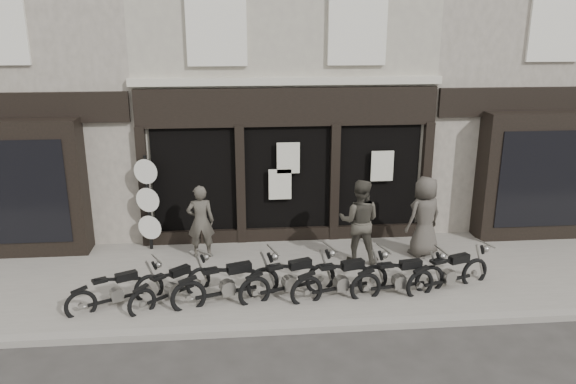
{
  "coord_description": "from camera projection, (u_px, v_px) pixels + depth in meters",
  "views": [
    {
      "loc": [
        -1.17,
        -10.19,
        5.38
      ],
      "look_at": [
        -0.11,
        1.6,
        1.77
      ],
      "focal_mm": 35.0,
      "sensor_mm": 36.0,
      "label": 1
    }
  ],
  "objects": [
    {
      "name": "motorcycle_5",
      "position": [
        399.0,
        281.0,
        11.25
      ],
      "size": [
        2.04,
        0.64,
        0.98
      ],
      "rotation": [
        0.0,
        0.0,
        0.16
      ],
      "color": "black",
      "rests_on": "ground"
    },
    {
      "name": "kerb",
      "position": [
        308.0,
        327.0,
        10.17
      ],
      "size": [
        30.0,
        0.25,
        0.13
      ],
      "primitive_type": "cube",
      "color": "gray",
      "rests_on": "ground_plane"
    },
    {
      "name": "advert_sign_post",
      "position": [
        148.0,
        207.0,
        13.2
      ],
      "size": [
        0.57,
        0.38,
        2.43
      ],
      "rotation": [
        0.0,
        0.0,
        -0.33
      ],
      "color": "black",
      "rests_on": "ground"
    },
    {
      "name": "man_right",
      "position": [
        424.0,
        216.0,
        12.93
      ],
      "size": [
        1.09,
        0.92,
        1.89
      ],
      "primitive_type": "imported",
      "rotation": [
        0.0,
        0.0,
        3.56
      ],
      "color": "#423E37",
      "rests_on": "pavement"
    },
    {
      "name": "pavement",
      "position": [
        296.0,
        276.0,
        12.22
      ],
      "size": [
        30.0,
        4.2,
        0.12
      ],
      "primitive_type": "cube",
      "color": "slate",
      "rests_on": "ground_plane"
    },
    {
      "name": "neighbour_right",
      "position": [
        495.0,
        69.0,
        16.36
      ],
      "size": [
        5.6,
        6.73,
        8.34
      ],
      "color": "#A29788",
      "rests_on": "ground"
    },
    {
      "name": "motorcycle_0",
      "position": [
        117.0,
        294.0,
        10.78
      ],
      "size": [
        1.76,
        1.08,
        0.91
      ],
      "rotation": [
        0.0,
        0.0,
        0.46
      ],
      "color": "black",
      "rests_on": "ground"
    },
    {
      "name": "motorcycle_3",
      "position": [
        290.0,
        282.0,
        11.16
      ],
      "size": [
        2.03,
        0.99,
        1.01
      ],
      "rotation": [
        0.0,
        0.0,
        0.34
      ],
      "color": "black",
      "rests_on": "ground"
    },
    {
      "name": "motorcycle_1",
      "position": [
        172.0,
        289.0,
        10.97
      ],
      "size": [
        1.58,
        1.4,
        0.91
      ],
      "rotation": [
        0.0,
        0.0,
        0.7
      ],
      "color": "black",
      "rests_on": "ground"
    },
    {
      "name": "neighbour_left",
      "position": [
        46.0,
        72.0,
        15.27
      ],
      "size": [
        5.6,
        6.73,
        8.34
      ],
      "color": "#A29788",
      "rests_on": "ground"
    },
    {
      "name": "man_left",
      "position": [
        201.0,
        221.0,
        12.86
      ],
      "size": [
        0.65,
        0.44,
        1.72
      ],
      "primitive_type": "imported",
      "rotation": [
        0.0,
        0.0,
        3.2
      ],
      "color": "#403C35",
      "rests_on": "pavement"
    },
    {
      "name": "ground_plane",
      "position": [
        301.0,
        298.0,
        11.38
      ],
      "size": [
        90.0,
        90.0,
        0.0
      ],
      "primitive_type": "plane",
      "color": "#2D2B28",
      "rests_on": "ground"
    },
    {
      "name": "motorcycle_2",
      "position": [
        228.0,
        287.0,
        10.93
      ],
      "size": [
        2.13,
        0.97,
        1.05
      ],
      "rotation": [
        0.0,
        0.0,
        0.31
      ],
      "color": "black",
      "rests_on": "ground"
    },
    {
      "name": "man_centre",
      "position": [
        359.0,
        221.0,
        12.58
      ],
      "size": [
        1.1,
        0.96,
        1.92
      ],
      "primitive_type": "imported",
      "rotation": [
        0.0,
        0.0,
        2.86
      ],
      "color": "#3B372F",
      "rests_on": "pavement"
    },
    {
      "name": "central_building",
      "position": [
        278.0,
        69.0,
        15.85
      ],
      "size": [
        7.3,
        6.22,
        8.34
      ],
      "color": "#A8A390",
      "rests_on": "ground"
    },
    {
      "name": "motorcycle_4",
      "position": [
        342.0,
        283.0,
        11.14
      ],
      "size": [
        2.08,
        0.86,
        1.02
      ],
      "rotation": [
        0.0,
        0.0,
        0.27
      ],
      "color": "black",
      "rests_on": "ground"
    },
    {
      "name": "motorcycle_6",
      "position": [
        449.0,
        276.0,
        11.49
      ],
      "size": [
        1.96,
        0.94,
        0.98
      ],
      "rotation": [
        0.0,
        0.0,
        0.33
      ],
      "color": "black",
      "rests_on": "ground"
    }
  ]
}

